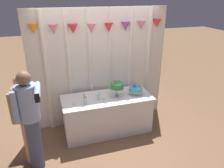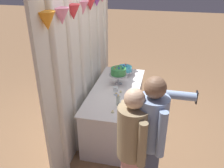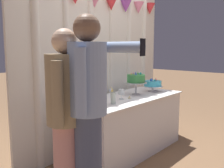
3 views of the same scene
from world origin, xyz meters
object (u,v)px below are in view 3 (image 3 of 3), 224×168
at_px(tealight_far_left, 99,106).
at_px(tealight_near_left, 129,98).
at_px(guest_girl_blue_dress, 89,111).
at_px(flower_vase, 113,96).
at_px(cake_display_nearleft, 136,79).
at_px(cake_table, 127,124).
at_px(wine_glass, 121,92).
at_px(guest_man_dark_suit, 66,118).
at_px(cake_display_nearright, 153,84).

bearing_deg(tealight_far_left, tealight_near_left, 0.10).
distance_m(tealight_far_left, guest_girl_blue_dress, 0.93).
bearing_deg(flower_vase, tealight_far_left, 171.45).
xyz_separation_m(flower_vase, tealight_far_left, (-0.21, 0.03, -0.08)).
relative_size(cake_display_nearleft, tealight_far_left, 7.66).
distance_m(cake_table, flower_vase, 0.68).
xyz_separation_m(cake_table, wine_glass, (-0.18, -0.04, 0.48)).
height_order(cake_table, tealight_far_left, tealight_far_left).
height_order(tealight_far_left, tealight_near_left, tealight_far_left).
xyz_separation_m(flower_vase, guest_man_dark_suit, (-1.00, -0.35, 0.01)).
bearing_deg(cake_display_nearright, tealight_near_left, -175.05).
relative_size(cake_display_nearleft, guest_girl_blue_dress, 0.20).
bearing_deg(cake_display_nearright, flower_vase, -175.08).
relative_size(cake_table, guest_man_dark_suit, 1.12).
xyz_separation_m(cake_table, cake_display_nearleft, (0.20, -0.00, 0.61)).
relative_size(cake_display_nearright, tealight_near_left, 6.68).
bearing_deg(flower_vase, guest_girl_blue_dress, -150.19).
distance_m(cake_display_nearleft, wine_glass, 0.40).
height_order(flower_vase, tealight_far_left, flower_vase).
height_order(cake_display_nearleft, cake_display_nearright, cake_display_nearleft).
height_order(cake_display_nearright, tealight_near_left, cake_display_nearright).
bearing_deg(cake_display_nearleft, cake_table, 178.90).
height_order(wine_glass, guest_girl_blue_dress, guest_girl_blue_dress).
height_order(cake_table, guest_man_dark_suit, guest_man_dark_suit).
bearing_deg(cake_table, flower_vase, -163.96).
xyz_separation_m(wine_glass, tealight_far_left, (-0.49, -0.06, -0.08)).
height_order(cake_table, cake_display_nearright, cake_display_nearright).
distance_m(tealight_far_left, tealight_near_left, 0.59).
relative_size(cake_table, guest_girl_blue_dress, 1.05).
bearing_deg(guest_man_dark_suit, guest_girl_blue_dress, -68.25).
bearing_deg(tealight_near_left, tealight_far_left, -179.90).
distance_m(wine_glass, tealight_far_left, 0.51).
relative_size(flower_vase, tealight_near_left, 4.37).
xyz_separation_m(cake_display_nearleft, cake_display_nearright, (0.39, -0.04, -0.11)).
xyz_separation_m(tealight_far_left, tealight_near_left, (0.59, 0.00, -0.00)).
distance_m(wine_glass, tealight_near_left, 0.14).
xyz_separation_m(wine_glass, guest_man_dark_suit, (-1.28, -0.44, 0.01)).
bearing_deg(cake_display_nearright, cake_table, 175.83).
height_order(cake_table, tealight_near_left, tealight_near_left).
distance_m(cake_table, guest_girl_blue_dress, 1.64).
bearing_deg(cake_display_nearleft, flower_vase, -168.96).
bearing_deg(guest_man_dark_suit, wine_glass, 18.98).
height_order(cake_display_nearright, wine_glass, cake_display_nearright).
bearing_deg(guest_man_dark_suit, cake_table, 18.15).
relative_size(cake_table, cake_display_nearright, 5.99).
xyz_separation_m(wine_glass, tealight_near_left, (0.09, -0.06, -0.09)).
distance_m(cake_display_nearleft, tealight_near_left, 0.37).
bearing_deg(wine_glass, guest_girl_blue_dress, -152.67).
height_order(cake_display_nearleft, guest_girl_blue_dress, guest_girl_blue_dress).
relative_size(wine_glass, guest_girl_blue_dress, 0.08).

